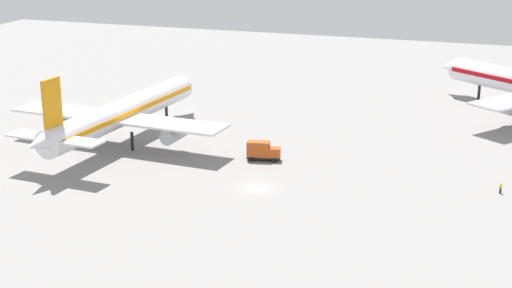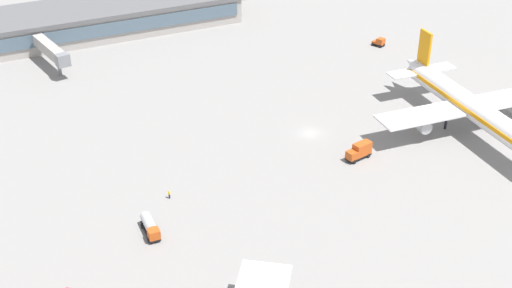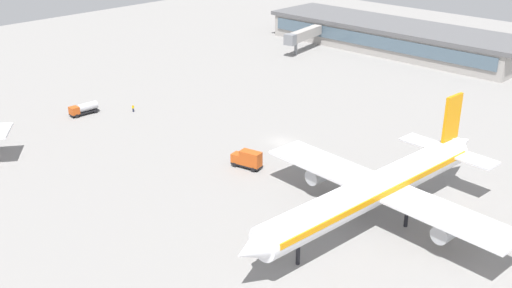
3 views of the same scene
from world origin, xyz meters
name	(u,v)px [view 2 (image 2 of 3)]	position (x,y,z in m)	size (l,w,h in m)	color
ground	(310,133)	(0.00, 0.00, 0.00)	(288.00, 288.00, 0.00)	gray
terminal_building	(102,18)	(23.79, -77.94, 4.10)	(81.04, 21.91, 8.05)	#9E9993
airplane_at_gate	(472,108)	(-30.71, 14.15, 5.76)	(41.89, 52.11, 15.85)	white
catering_truck	(360,151)	(-3.70, 13.26, 1.70)	(5.87, 3.10, 3.30)	black
baggage_tug	(379,42)	(-41.21, -34.28, 1.16)	(3.19, 3.68, 2.30)	black
fuel_truck	(150,227)	(41.52, 18.58, 1.39)	(2.44, 6.38, 2.50)	black
ground_crew_worker	(169,194)	(35.13, 10.09, 0.85)	(0.40, 0.58, 1.67)	#1E2338
jet_bridge	(52,51)	(41.99, -56.91, 5.13)	(5.86, 18.25, 6.74)	#9E9993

